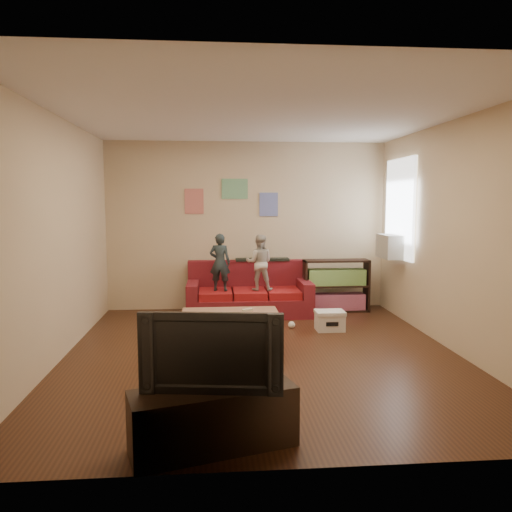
{
  "coord_description": "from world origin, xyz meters",
  "views": [
    {
      "loc": [
        -0.54,
        -5.58,
        1.77
      ],
      "look_at": [
        0.0,
        0.8,
        1.05
      ],
      "focal_mm": 35.0,
      "sensor_mm": 36.0,
      "label": 1
    }
  ],
  "objects": [
    {
      "name": "room_shell",
      "position": [
        0.0,
        0.0,
        1.35
      ],
      "size": [
        4.52,
        5.02,
        2.72
      ],
      "color": "#432313",
      "rests_on": "ground"
    },
    {
      "name": "sofa",
      "position": [
        -0.0,
        2.07,
        0.28
      ],
      "size": [
        1.9,
        0.88,
        0.84
      ],
      "color": "maroon",
      "rests_on": "ground"
    },
    {
      "name": "child_a",
      "position": [
        -0.45,
        1.9,
        0.84
      ],
      "size": [
        0.35,
        0.27,
        0.87
      ],
      "primitive_type": "imported",
      "rotation": [
        0.0,
        0.0,
        2.93
      ],
      "color": "#253035",
      "rests_on": "sofa"
    },
    {
      "name": "child_b",
      "position": [
        0.15,
        1.9,
        0.83
      ],
      "size": [
        0.45,
        0.37,
        0.85
      ],
      "primitive_type": "imported",
      "rotation": [
        0.0,
        0.0,
        3.02
      ],
      "color": "beige",
      "rests_on": "sofa"
    },
    {
      "name": "coffee_table",
      "position": [
        -0.37,
        -0.01,
        0.43
      ],
      "size": [
        1.1,
        0.61,
        0.5
      ],
      "color": "#986B51",
      "rests_on": "ground"
    },
    {
      "name": "remote",
      "position": [
        -0.62,
        -0.13,
        0.51
      ],
      "size": [
        0.19,
        0.09,
        0.02
      ],
      "primitive_type": "cube",
      "rotation": [
        0.0,
        0.0,
        0.24
      ],
      "color": "black",
      "rests_on": "coffee_table"
    },
    {
      "name": "game_controller",
      "position": [
        -0.17,
        0.04,
        0.51
      ],
      "size": [
        0.13,
        0.09,
        0.03
      ],
      "primitive_type": "cube",
      "rotation": [
        0.0,
        0.0,
        0.43
      ],
      "color": "silver",
      "rests_on": "coffee_table"
    },
    {
      "name": "bookshelf",
      "position": [
        1.39,
        2.13,
        0.37
      ],
      "size": [
        1.04,
        0.31,
        0.83
      ],
      "color": "black",
      "rests_on": "ground"
    },
    {
      "name": "window",
      "position": [
        2.22,
        1.65,
        1.64
      ],
      "size": [
        0.04,
        1.08,
        1.48
      ],
      "primitive_type": "cube",
      "color": "white",
      "rests_on": "room_shell"
    },
    {
      "name": "ac_unit",
      "position": [
        2.1,
        1.65,
        1.08
      ],
      "size": [
        0.28,
        0.55,
        0.35
      ],
      "primitive_type": "cube",
      "color": "#B7B2A3",
      "rests_on": "window"
    },
    {
      "name": "artwork_left",
      "position": [
        -0.85,
        2.48,
        1.75
      ],
      "size": [
        0.3,
        0.01,
        0.4
      ],
      "primitive_type": "cube",
      "color": "#D87266",
      "rests_on": "room_shell"
    },
    {
      "name": "artwork_center",
      "position": [
        -0.2,
        2.48,
        1.95
      ],
      "size": [
        0.42,
        0.01,
        0.32
      ],
      "primitive_type": "cube",
      "color": "#72B27F",
      "rests_on": "room_shell"
    },
    {
      "name": "artwork_right",
      "position": [
        0.35,
        2.48,
        1.7
      ],
      "size": [
        0.3,
        0.01,
        0.38
      ],
      "primitive_type": "cube",
      "color": "#727FCC",
      "rests_on": "room_shell"
    },
    {
      "name": "file_box",
      "position": [
        1.02,
        0.96,
        0.14
      ],
      "size": [
        0.39,
        0.3,
        0.27
      ],
      "color": "white",
      "rests_on": "ground"
    },
    {
      "name": "tv_stand",
      "position": [
        -0.56,
        -2.17,
        0.22
      ],
      "size": [
        1.24,
        0.7,
        0.44
      ],
      "primitive_type": "cube",
      "rotation": [
        0.0,
        0.0,
        0.28
      ],
      "color": "black",
      "rests_on": "ground"
    },
    {
      "name": "television",
      "position": [
        -0.56,
        -2.17,
        0.73
      ],
      "size": [
        1.0,
        0.27,
        0.57
      ],
      "primitive_type": "imported",
      "rotation": [
        0.0,
        0.0,
        -0.14
      ],
      "color": "black",
      "rests_on": "tv_stand"
    },
    {
      "name": "tissue",
      "position": [
        0.52,
        1.11,
        0.05
      ],
      "size": [
        0.12,
        0.12,
        0.1
      ],
      "primitive_type": "sphere",
      "rotation": [
        0.0,
        0.0,
        0.32
      ],
      "color": "white",
      "rests_on": "ground"
    }
  ]
}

